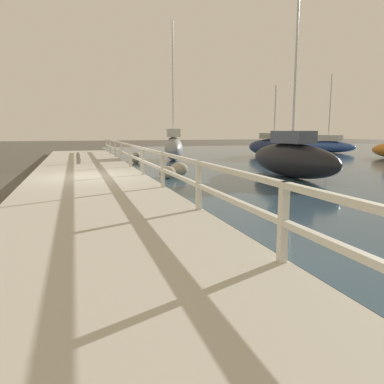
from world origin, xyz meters
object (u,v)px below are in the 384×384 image
(mooring_bollard, at_px, (79,158))
(sailboat_blue, at_px, (328,145))
(sailboat_black, at_px, (292,158))
(sailboat_gray, at_px, (173,147))
(sailboat_navy, at_px, (274,147))

(mooring_bollard, height_order, sailboat_blue, sailboat_blue)
(mooring_bollard, bearing_deg, sailboat_black, -36.56)
(sailboat_blue, relative_size, sailboat_gray, 0.78)
(mooring_bollard, height_order, sailboat_navy, sailboat_navy)
(sailboat_navy, bearing_deg, mooring_bollard, -170.83)
(sailboat_gray, bearing_deg, sailboat_black, -65.20)
(sailboat_black, height_order, sailboat_gray, sailboat_gray)
(sailboat_gray, bearing_deg, mooring_bollard, -134.83)
(mooring_bollard, distance_m, sailboat_black, 10.08)
(sailboat_black, relative_size, sailboat_gray, 0.95)
(mooring_bollard, bearing_deg, sailboat_gray, 33.63)
(sailboat_navy, bearing_deg, sailboat_black, -125.18)
(mooring_bollard, xyz_separation_m, sailboat_gray, (5.77, 3.84, 0.31))
(mooring_bollard, xyz_separation_m, sailboat_navy, (13.16, 4.34, 0.19))
(sailboat_blue, distance_m, sailboat_black, 18.87)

